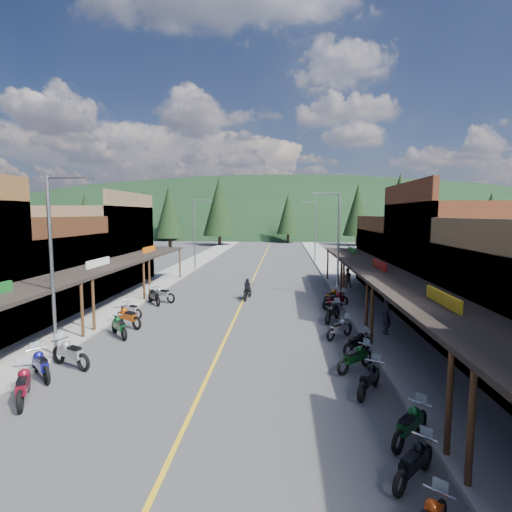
% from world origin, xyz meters
% --- Properties ---
extents(ground, '(220.00, 220.00, 0.00)m').
position_xyz_m(ground, '(0.00, 0.00, 0.00)').
color(ground, '#38383A').
rests_on(ground, ground).
extents(centerline, '(0.15, 90.00, 0.01)m').
position_xyz_m(centerline, '(0.00, 20.00, 0.01)').
color(centerline, gold).
rests_on(centerline, ground).
extents(sidewalk_west, '(3.40, 94.00, 0.15)m').
position_xyz_m(sidewalk_west, '(-8.70, 20.00, 0.07)').
color(sidewalk_west, gray).
rests_on(sidewalk_west, ground).
extents(sidewalk_east, '(3.40, 94.00, 0.15)m').
position_xyz_m(sidewalk_east, '(8.70, 20.00, 0.07)').
color(sidewalk_east, gray).
rests_on(sidewalk_east, ground).
extents(shop_west_2, '(10.90, 9.00, 6.20)m').
position_xyz_m(shop_west_2, '(-13.75, 1.70, 2.53)').
color(shop_west_2, '#3F2111').
rests_on(shop_west_2, ground).
extents(shop_west_3, '(10.90, 10.20, 8.20)m').
position_xyz_m(shop_west_3, '(-13.78, 11.30, 3.52)').
color(shop_west_3, brown).
rests_on(shop_west_3, ground).
extents(shop_east_2, '(10.90, 9.00, 8.20)m').
position_xyz_m(shop_east_2, '(13.78, 1.70, 3.52)').
color(shop_east_2, '#562B19').
rests_on(shop_east_2, ground).
extents(shop_east_3, '(10.90, 10.20, 6.20)m').
position_xyz_m(shop_east_3, '(13.75, 11.30, 2.53)').
color(shop_east_3, '#4C2D16').
rests_on(shop_east_3, ground).
extents(streetlight_0, '(2.16, 0.18, 8.00)m').
position_xyz_m(streetlight_0, '(-6.95, -6.00, 4.46)').
color(streetlight_0, gray).
rests_on(streetlight_0, ground).
extents(streetlight_1, '(2.16, 0.18, 8.00)m').
position_xyz_m(streetlight_1, '(-6.95, 22.00, 4.46)').
color(streetlight_1, gray).
rests_on(streetlight_1, ground).
extents(streetlight_2, '(2.16, 0.18, 8.00)m').
position_xyz_m(streetlight_2, '(6.95, 8.00, 4.46)').
color(streetlight_2, gray).
rests_on(streetlight_2, ground).
extents(streetlight_3, '(2.16, 0.18, 8.00)m').
position_xyz_m(streetlight_3, '(6.95, 30.00, 4.46)').
color(streetlight_3, gray).
rests_on(streetlight_3, ground).
extents(ridge_hill, '(310.00, 140.00, 60.00)m').
position_xyz_m(ridge_hill, '(0.00, 135.00, 0.00)').
color(ridge_hill, black).
rests_on(ridge_hill, ground).
extents(pine_0, '(5.04, 5.04, 11.00)m').
position_xyz_m(pine_0, '(-40.00, 62.00, 6.48)').
color(pine_0, black).
rests_on(pine_0, ground).
extents(pine_1, '(5.88, 5.88, 12.50)m').
position_xyz_m(pine_1, '(-24.00, 70.00, 7.24)').
color(pine_1, black).
rests_on(pine_1, ground).
extents(pine_2, '(6.72, 6.72, 14.00)m').
position_xyz_m(pine_2, '(-10.00, 58.00, 7.99)').
color(pine_2, black).
rests_on(pine_2, ground).
extents(pine_3, '(5.04, 5.04, 11.00)m').
position_xyz_m(pine_3, '(4.00, 66.00, 6.48)').
color(pine_3, black).
rests_on(pine_3, ground).
extents(pine_4, '(5.88, 5.88, 12.50)m').
position_xyz_m(pine_4, '(18.00, 60.00, 7.24)').
color(pine_4, black).
rests_on(pine_4, ground).
extents(pine_5, '(6.72, 6.72, 14.00)m').
position_xyz_m(pine_5, '(34.00, 72.00, 7.99)').
color(pine_5, black).
rests_on(pine_5, ground).
extents(pine_6, '(5.04, 5.04, 11.00)m').
position_xyz_m(pine_6, '(46.00, 64.00, 6.48)').
color(pine_6, black).
rests_on(pine_6, ground).
extents(pine_7, '(5.88, 5.88, 12.50)m').
position_xyz_m(pine_7, '(-32.00, 76.00, 7.24)').
color(pine_7, black).
rests_on(pine_7, ground).
extents(pine_8, '(4.48, 4.48, 10.00)m').
position_xyz_m(pine_8, '(-22.00, 40.00, 5.98)').
color(pine_8, black).
rests_on(pine_8, ground).
extents(pine_9, '(4.93, 4.93, 10.80)m').
position_xyz_m(pine_9, '(24.00, 45.00, 6.38)').
color(pine_9, black).
rests_on(pine_9, ground).
extents(pine_10, '(5.38, 5.38, 11.60)m').
position_xyz_m(pine_10, '(-18.00, 50.00, 6.78)').
color(pine_10, black).
rests_on(pine_10, ground).
extents(pine_11, '(5.82, 5.82, 12.40)m').
position_xyz_m(pine_11, '(20.00, 38.00, 7.19)').
color(pine_11, black).
rests_on(pine_11, ground).
extents(bike_west_3, '(1.71, 2.37, 1.30)m').
position_xyz_m(bike_west_3, '(-5.83, -10.11, 0.65)').
color(bike_west_3, maroon).
rests_on(bike_west_3, ground).
extents(bike_west_4, '(2.06, 2.04, 1.24)m').
position_xyz_m(bike_west_4, '(-6.42, -8.19, 0.62)').
color(bike_west_4, navy).
rests_on(bike_west_4, ground).
extents(bike_west_5, '(2.42, 1.75, 1.33)m').
position_xyz_m(bike_west_5, '(-5.87, -7.03, 0.66)').
color(bike_west_5, gray).
rests_on(bike_west_5, ground).
extents(bike_west_6, '(1.97, 2.15, 1.25)m').
position_xyz_m(bike_west_6, '(-5.53, -2.88, 0.63)').
color(bike_west_6, '#0B3818').
rests_on(bike_west_6, ground).
extents(bike_west_7, '(2.37, 1.94, 1.33)m').
position_xyz_m(bike_west_7, '(-5.79, -1.11, 0.67)').
color(bike_west_7, '#9C3F0B').
rests_on(bike_west_7, ground).
extents(bike_west_8, '(1.99, 1.59, 1.11)m').
position_xyz_m(bike_west_8, '(-6.43, 1.07, 0.56)').
color(bike_west_8, '#9B9A9F').
rests_on(bike_west_8, ground).
extents(bike_west_9, '(1.91, 2.19, 1.25)m').
position_xyz_m(bike_west_9, '(-6.17, 4.68, 0.63)').
color(bike_west_9, black).
rests_on(bike_west_9, ground).
extents(bike_west_10, '(2.40, 1.68, 1.31)m').
position_xyz_m(bike_west_10, '(-5.81, 5.40, 0.66)').
color(bike_west_10, '#9E9EA3').
rests_on(bike_west_10, ground).
extents(bike_east_2, '(1.77, 1.87, 1.11)m').
position_xyz_m(bike_east_2, '(6.04, -13.39, 0.55)').
color(bike_east_2, black).
rests_on(bike_east_2, ground).
extents(bike_east_3, '(1.85, 1.99, 1.17)m').
position_xyz_m(bike_east_3, '(6.49, -11.69, 0.58)').
color(bike_east_3, '#0D431A').
rests_on(bike_east_3, ground).
extents(bike_east_4, '(1.68, 2.21, 1.22)m').
position_xyz_m(bike_east_4, '(5.99, -8.68, 0.61)').
color(bike_east_4, black).
rests_on(bike_east_4, ground).
extents(bike_east_5, '(2.04, 1.91, 1.20)m').
position_xyz_m(bike_east_5, '(5.89, -6.60, 0.60)').
color(bike_east_5, '#0B3713').
rests_on(bike_east_5, ground).
extents(bike_east_6, '(1.86, 1.79, 1.11)m').
position_xyz_m(bike_east_6, '(6.36, -4.47, 0.55)').
color(bike_east_6, black).
rests_on(bike_east_6, ground).
extents(bike_east_7, '(1.89, 1.93, 1.16)m').
position_xyz_m(bike_east_7, '(5.84, -2.31, 0.58)').
color(bike_east_7, gray).
rests_on(bike_east_7, ground).
extents(bike_east_8, '(1.66, 2.32, 1.27)m').
position_xyz_m(bike_east_8, '(5.89, 0.96, 0.64)').
color(bike_east_8, black).
rests_on(bike_east_8, ground).
extents(bike_east_9, '(2.28, 1.99, 1.30)m').
position_xyz_m(bike_east_9, '(6.49, 4.29, 0.65)').
color(bike_east_9, maroon).
rests_on(bike_east_9, ground).
extents(bike_east_10, '(1.86, 2.15, 1.23)m').
position_xyz_m(bike_east_10, '(6.43, 5.68, 0.61)').
color(bike_east_10, '#A95B0C').
rests_on(bike_east_10, ground).
extents(rider_on_bike, '(1.02, 2.23, 1.64)m').
position_xyz_m(rider_on_bike, '(0.29, 6.72, 0.66)').
color(rider_on_bike, black).
rests_on(rider_on_bike, ground).
extents(pedestrian_east_a, '(0.51, 0.73, 1.93)m').
position_xyz_m(pedestrian_east_a, '(8.29, -1.80, 1.11)').
color(pedestrian_east_a, '#252131').
rests_on(pedestrian_east_a, sidewalk_east).
extents(pedestrian_east_b, '(0.85, 0.52, 1.69)m').
position_xyz_m(pedestrian_east_b, '(8.35, 11.35, 1.00)').
color(pedestrian_east_b, '#4D3730').
rests_on(pedestrian_east_b, sidewalk_east).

